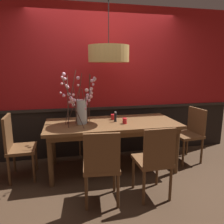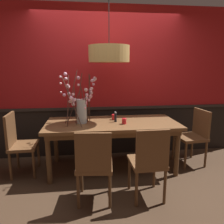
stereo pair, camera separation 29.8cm
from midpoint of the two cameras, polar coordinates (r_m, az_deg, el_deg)
ground_plane at (r=3.60m, az=2.45°, el=-14.58°), size 24.00×24.00×0.00m
back_wall at (r=3.89m, az=1.02°, el=7.51°), size 4.98×0.14×2.63m
dining_table at (r=3.35m, az=2.55°, el=-4.09°), size 2.02×0.91×0.76m
chair_far_side_left at (r=4.19m, az=-3.03°, el=-3.46°), size 0.46×0.42×0.88m
chair_near_side_left at (r=2.55m, az=-1.33°, el=-13.49°), size 0.46×0.44×0.91m
chair_near_side_right at (r=2.68m, az=12.94°, el=-12.39°), size 0.41×0.44×0.93m
chair_far_side_right at (r=4.30m, az=5.03°, el=-2.89°), size 0.45×0.42×0.91m
chair_head_east_end at (r=3.89m, az=23.02°, el=-5.27°), size 0.46×0.49×0.92m
chair_head_west_end at (r=3.45m, az=-21.29°, el=-7.17°), size 0.40×0.46×0.94m
vase_with_blossoms at (r=3.25m, az=-5.61°, el=1.52°), size 0.54×0.53×0.80m
candle_holder_nearer_center at (r=3.23m, az=5.88°, el=-2.44°), size 0.07×0.07×0.09m
candle_holder_nearer_edge at (r=3.48m, az=2.99°, el=-1.34°), size 0.08×0.08×0.09m
condiment_bottle at (r=3.33m, az=3.49°, el=-1.39°), size 0.04×0.04×0.16m
pendant_lamp at (r=3.29m, az=1.90°, el=15.11°), size 0.60×0.60×0.97m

